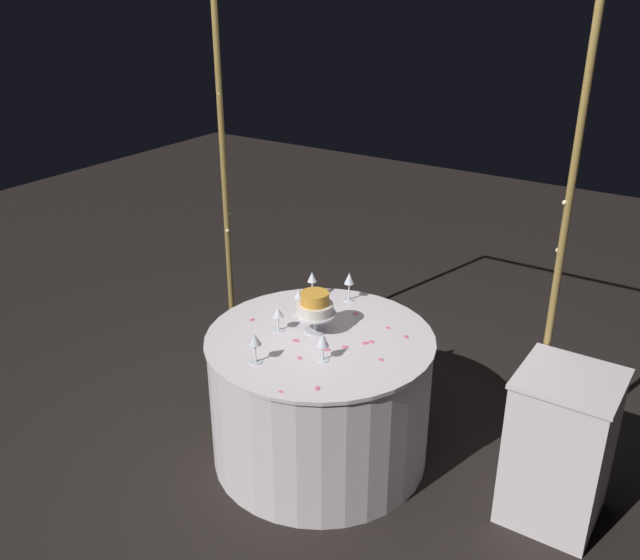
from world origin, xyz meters
name	(u,v)px	position (x,y,z in m)	size (l,w,h in m)	color
ground_plane	(320,453)	(0.00, 0.00, 0.00)	(12.00, 12.00, 0.00)	black
decorative_arch	(371,156)	(0.00, 0.49, 1.58)	(2.07, 0.06, 2.46)	olive
main_table	(320,397)	(0.00, 0.00, 0.37)	(1.19, 1.19, 0.74)	white
side_table	(559,448)	(1.20, 0.24, 0.39)	(0.45, 0.45, 0.79)	white
tiered_cake	(315,306)	(-0.05, 0.04, 0.88)	(0.22, 0.22, 0.22)	silver
wine_glass_0	(312,279)	(-0.30, 0.37, 0.85)	(0.06, 0.06, 0.16)	silver
wine_glass_1	(349,280)	(-0.10, 0.45, 0.86)	(0.06, 0.06, 0.17)	silver
wine_glass_2	(255,341)	(-0.12, -0.38, 0.85)	(0.06, 0.06, 0.15)	silver
wine_glass_3	(323,341)	(0.14, -0.19, 0.84)	(0.06, 0.06, 0.15)	silver
wine_glass_4	(299,296)	(-0.22, 0.13, 0.86)	(0.06, 0.06, 0.16)	silver
wine_glass_5	(278,314)	(-0.22, -0.06, 0.83)	(0.06, 0.06, 0.13)	silver
rose_petal_0	(388,328)	(0.25, 0.28, 0.74)	(0.03, 0.02, 0.00)	#EA6B84
rose_petal_1	(372,342)	(0.25, 0.10, 0.74)	(0.04, 0.03, 0.00)	#EA6B84
rose_petal_2	(317,388)	(0.25, -0.41, 0.74)	(0.04, 0.03, 0.00)	#EA6B84
rose_petal_3	(281,392)	(0.13, -0.52, 0.74)	(0.02, 0.02, 0.00)	#EA6B84
rose_petal_4	(381,360)	(0.37, -0.03, 0.74)	(0.03, 0.02, 0.00)	#EA6B84
rose_petal_5	(406,337)	(0.37, 0.24, 0.74)	(0.04, 0.03, 0.00)	#EA6B84
rose_petal_6	(323,309)	(-0.16, 0.28, 0.74)	(0.03, 0.02, 0.00)	#EA6B84
rose_petal_7	(278,318)	(-0.31, 0.05, 0.74)	(0.03, 0.02, 0.00)	#EA6B84
rose_petal_8	(345,347)	(0.16, -0.02, 0.74)	(0.04, 0.03, 0.00)	#EA6B84
rose_petal_9	(365,343)	(0.23, 0.07, 0.74)	(0.04, 0.03, 0.00)	#EA6B84
rose_petal_10	(300,358)	(0.04, -0.23, 0.74)	(0.03, 0.02, 0.00)	#EA6B84
rose_petal_11	(327,350)	(0.10, -0.09, 0.74)	(0.04, 0.03, 0.00)	#EA6B84
rose_petal_12	(252,320)	(-0.41, -0.05, 0.74)	(0.04, 0.02, 0.00)	#EA6B84
rose_petal_13	(355,314)	(0.02, 0.32, 0.74)	(0.04, 0.03, 0.00)	#EA6B84
rose_petal_14	(296,341)	(-0.08, -0.10, 0.74)	(0.04, 0.03, 0.00)	#EA6B84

